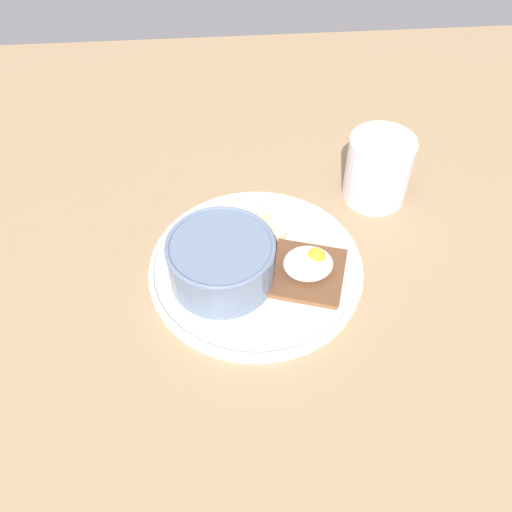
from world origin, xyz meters
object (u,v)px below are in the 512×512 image
oatmeal_bowl (221,261)px  banana_slice_right (261,210)px  poached_egg (309,263)px  banana_slice_left (239,216)px  banana_slice_back (274,231)px  toast_slice (307,273)px  coffee_mug (378,168)px  banana_slice_front (254,229)px

oatmeal_bowl → banana_slice_right: 12.40cm
poached_egg → banana_slice_left: 13.22cm
banana_slice_left → banana_slice_back: size_ratio=0.83×
toast_slice → banana_slice_left: 13.04cm
toast_slice → coffee_mug: 19.25cm
banana_slice_right → oatmeal_bowl: bearing=-117.7°
banana_slice_front → banana_slice_back: (2.65, -0.47, 0.03)cm
coffee_mug → oatmeal_bowl: bearing=-147.0°
toast_slice → banana_slice_front: banana_slice_front is taller
toast_slice → banana_slice_front: (-6.00, 7.83, 0.05)cm
toast_slice → coffee_mug: size_ratio=1.17×
oatmeal_bowl → poached_egg: size_ratio=2.13×
poached_egg → banana_slice_left: (-7.92, 10.42, -1.84)cm
banana_slice_back → banana_slice_right: (-1.44, 3.97, -0.04)cm
oatmeal_bowl → banana_slice_front: 8.86cm
banana_slice_right → poached_egg: bearing=-66.5°
banana_slice_front → banana_slice_left: 3.19cm
poached_egg → banana_slice_back: poached_egg is taller
toast_slice → banana_slice_right: size_ratio=2.40×
oatmeal_bowl → toast_slice: size_ratio=1.16×
poached_egg → banana_slice_right: 12.44cm
oatmeal_bowl → banana_slice_front: bearing=58.6°
poached_egg → banana_slice_right: (-4.91, 11.29, -1.81)cm
oatmeal_bowl → banana_slice_right: (5.65, 10.77, -2.43)cm
oatmeal_bowl → poached_egg: (10.56, -0.52, -0.63)cm
coffee_mug → poached_egg: bearing=-127.8°
toast_slice → banana_slice_front: size_ratio=3.01×
banana_slice_back → oatmeal_bowl: bearing=-136.2°
banana_slice_left → banana_slice_right: 3.13cm
banana_slice_back → coffee_mug: 17.14cm
banana_slice_left → banana_slice_right: same height
poached_egg → toast_slice: bearing=-162.6°
oatmeal_bowl → banana_slice_left: (2.63, 9.90, -2.47)cm
oatmeal_bowl → poached_egg: 10.59cm
oatmeal_bowl → poached_egg: oatmeal_bowl is taller
oatmeal_bowl → banana_slice_right: size_ratio=2.79×
poached_egg → coffee_mug: 18.91cm
poached_egg → coffee_mug: bearing=52.2°
banana_slice_front → banana_slice_right: same height
banana_slice_front → banana_slice_left: (-1.80, 2.63, -0.04)cm
toast_slice → banana_slice_left: (-7.80, 10.46, 0.01)cm
poached_egg → banana_slice_right: bearing=113.5°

